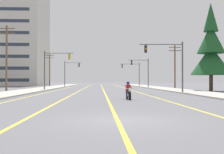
# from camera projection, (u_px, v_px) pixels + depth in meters

# --- Properties ---
(ground_plane) EXTENTS (400.00, 400.00, 0.00)m
(ground_plane) POSITION_uv_depth(u_px,v_px,m) (122.00, 120.00, 10.51)
(ground_plane) COLOR #5B5B60
(lane_stripe_center) EXTENTS (0.16, 100.00, 0.01)m
(lane_stripe_center) POSITION_uv_depth(u_px,v_px,m) (103.00, 88.00, 55.45)
(lane_stripe_center) COLOR yellow
(lane_stripe_center) RESTS_ON ground
(lane_stripe_left) EXTENTS (0.16, 100.00, 0.01)m
(lane_stripe_left) POSITION_uv_depth(u_px,v_px,m) (85.00, 88.00, 55.28)
(lane_stripe_left) COLOR yellow
(lane_stripe_left) RESTS_ON ground
(lane_stripe_right) EXTENTS (0.16, 100.00, 0.01)m
(lane_stripe_right) POSITION_uv_depth(u_px,v_px,m) (124.00, 88.00, 55.66)
(lane_stripe_right) COLOR yellow
(lane_stripe_right) RESTS_ON ground
(lane_stripe_far_left) EXTENTS (0.16, 100.00, 0.01)m
(lane_stripe_far_left) POSITION_uv_depth(u_px,v_px,m) (66.00, 88.00, 55.11)
(lane_stripe_far_left) COLOR yellow
(lane_stripe_far_left) RESTS_ON ground
(sidewalk_kerb_right) EXTENTS (4.40, 110.00, 0.14)m
(sidewalk_kerb_right) POSITION_uv_depth(u_px,v_px,m) (163.00, 88.00, 50.98)
(sidewalk_kerb_right) COLOR #ADA89E
(sidewalk_kerb_right) RESTS_ON ground
(sidewalk_kerb_left) EXTENTS (4.40, 110.00, 0.14)m
(sidewalk_kerb_left) POSITION_uv_depth(u_px,v_px,m) (44.00, 89.00, 49.96)
(sidewalk_kerb_left) COLOR #ADA89E
(sidewalk_kerb_left) RESTS_ON ground
(motorcycle_with_rider) EXTENTS (0.70, 2.19, 1.46)m
(motorcycle_with_rider) POSITION_uv_depth(u_px,v_px,m) (128.00, 92.00, 22.30)
(motorcycle_with_rider) COLOR black
(motorcycle_with_rider) RESTS_ON ground
(traffic_signal_near_right) EXTENTS (5.31, 0.37, 6.20)m
(traffic_signal_near_right) POSITION_uv_depth(u_px,v_px,m) (170.00, 59.00, 32.94)
(traffic_signal_near_right) COLOR #47474C
(traffic_signal_near_right) RESTS_ON ground
(traffic_signal_near_left) EXTENTS (4.70, 0.48, 6.20)m
(traffic_signal_near_left) POSITION_uv_depth(u_px,v_px,m) (53.00, 64.00, 43.42)
(traffic_signal_near_left) COLOR #47474C
(traffic_signal_near_left) RESTS_ON ground
(traffic_signal_mid_right) EXTENTS (4.28, 0.48, 6.20)m
(traffic_signal_mid_right) POSITION_uv_depth(u_px,v_px,m) (143.00, 69.00, 58.39)
(traffic_signal_mid_right) COLOR #47474C
(traffic_signal_mid_right) RESTS_ON ground
(traffic_signal_mid_left) EXTENTS (4.15, 0.43, 6.20)m
(traffic_signal_mid_left) POSITION_uv_depth(u_px,v_px,m) (70.00, 70.00, 66.90)
(traffic_signal_mid_left) COLOR #47474C
(traffic_signal_mid_left) RESTS_ON ground
(traffic_signal_far_right) EXTENTS (5.35, 0.37, 6.20)m
(traffic_signal_far_right) POSITION_uv_depth(u_px,v_px,m) (133.00, 71.00, 71.92)
(traffic_signal_far_right) COLOR #47474C
(traffic_signal_far_right) RESTS_ON ground
(utility_pole_left_near) EXTENTS (2.31, 0.26, 9.04)m
(utility_pole_left_near) POSITION_uv_depth(u_px,v_px,m) (7.00, 56.00, 37.56)
(utility_pole_left_near) COLOR brown
(utility_pole_left_near) RESTS_ON ground
(utility_pole_right_far) EXTENTS (2.37, 0.26, 8.45)m
(utility_pole_right_far) POSITION_uv_depth(u_px,v_px,m) (175.00, 65.00, 54.10)
(utility_pole_right_far) COLOR brown
(utility_pole_right_far) RESTS_ON ground
(utility_pole_left_far) EXTENTS (2.36, 0.26, 8.83)m
(utility_pole_left_far) POSITION_uv_depth(u_px,v_px,m) (50.00, 69.00, 75.97)
(utility_pole_left_far) COLOR brown
(utility_pole_left_far) RESTS_ON ground
(conifer_tree_right_verge_near) EXTENTS (5.70, 5.70, 12.54)m
(conifer_tree_right_verge_near) POSITION_uv_depth(u_px,v_px,m) (211.00, 51.00, 38.82)
(conifer_tree_right_verge_near) COLOR #423023
(conifer_tree_right_verge_near) RESTS_ON ground
(apartment_building_far_left_block) EXTENTS (27.83, 19.82, 30.37)m
(apartment_building_far_left_block) POSITION_uv_depth(u_px,v_px,m) (0.00, 37.00, 86.53)
(apartment_building_far_left_block) COLOR beige
(apartment_building_far_left_block) RESTS_ON ground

